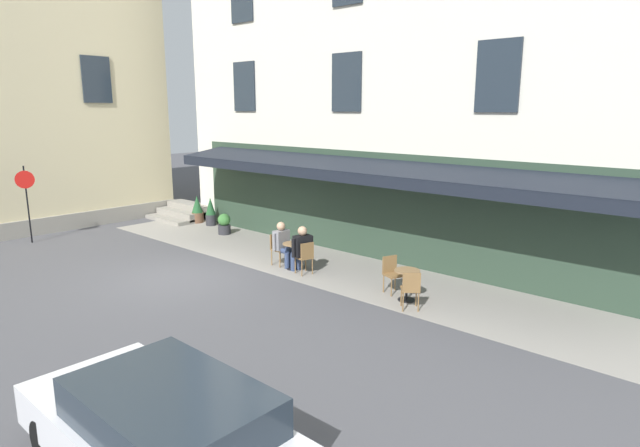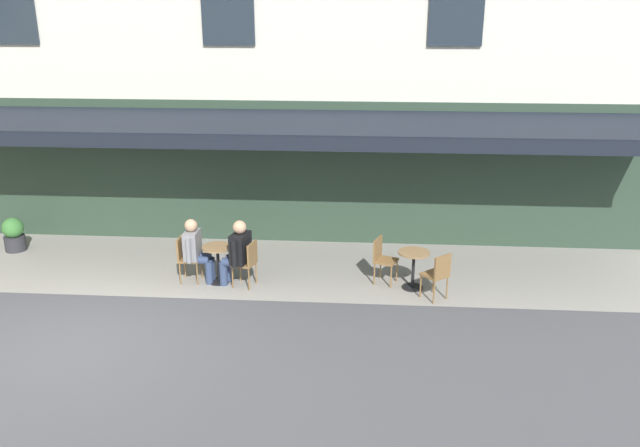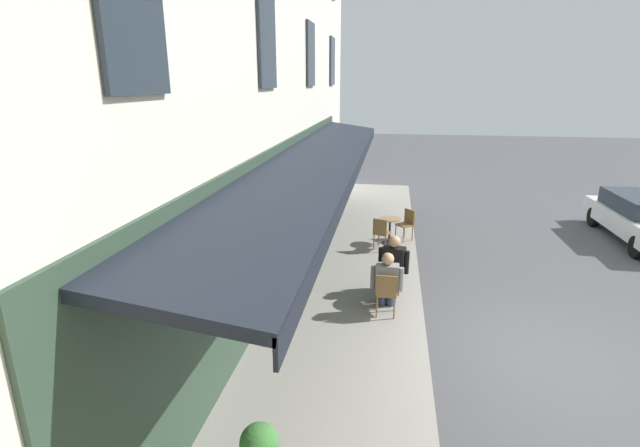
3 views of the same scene
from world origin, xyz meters
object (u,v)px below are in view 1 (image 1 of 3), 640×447
at_px(cafe_table_mid_terrace, 293,252).
at_px(cafe_chair_wicker_under_awning, 392,271).
at_px(cafe_chair_wicker_back_row, 278,246).
at_px(seated_patron_in_black, 301,248).
at_px(parked_car_white, 165,432).
at_px(no_parking_sign, 26,190).
at_px(cafe_chair_wicker_near_door, 411,287).
at_px(potted_plant_by_steps, 197,209).
at_px(potted_plant_entrance_right, 224,224).
at_px(cafe_table_near_entrance, 407,281).
at_px(potted_plant_under_sign, 211,212).
at_px(cafe_chair_wicker_facing_street, 305,255).
at_px(seated_companion_in_grey, 283,243).

bearing_deg(cafe_table_mid_terrace, cafe_chair_wicker_under_awning, -176.01).
bearing_deg(cafe_chair_wicker_under_awning, cafe_chair_wicker_back_row, 3.22).
height_order(seated_patron_in_black, parked_car_white, parked_car_white).
bearing_deg(cafe_chair_wicker_under_awning, no_parking_sign, 18.67).
bearing_deg(cafe_chair_wicker_near_door, seated_patron_in_black, -5.89).
bearing_deg(cafe_chair_wicker_back_row, potted_plant_by_steps, -15.99).
relative_size(cafe_chair_wicker_under_awning, cafe_table_mid_terrace, 1.21).
height_order(potted_plant_entrance_right, parked_car_white, parked_car_white).
height_order(cafe_table_near_entrance, seated_patron_in_black, seated_patron_in_black).
relative_size(cafe_table_near_entrance, potted_plant_under_sign, 0.69).
distance_m(cafe_table_mid_terrace, seated_patron_in_black, 0.47).
distance_m(cafe_chair_wicker_near_door, cafe_chair_wicker_facing_street, 3.58).
bearing_deg(cafe_chair_wicker_facing_street, no_parking_sign, 21.34).
relative_size(cafe_chair_wicker_facing_street, seated_companion_in_grey, 0.71).
bearing_deg(cafe_table_mid_terrace, cafe_chair_wicker_near_door, 173.31).
relative_size(cafe_table_mid_terrace, seated_companion_in_grey, 0.58).
bearing_deg(cafe_chair_wicker_under_awning, cafe_chair_wicker_facing_street, 8.31).
height_order(cafe_chair_wicker_near_door, cafe_chair_wicker_under_awning, same).
distance_m(cafe_chair_wicker_near_door, cafe_chair_wicker_back_row, 4.83).
bearing_deg(potted_plant_under_sign, cafe_table_mid_terrace, 163.21).
distance_m(seated_patron_in_black, seated_companion_in_grey, 0.83).
height_order(seated_patron_in_black, potted_plant_by_steps, seated_patron_in_black).
xyz_separation_m(cafe_table_mid_terrace, cafe_chair_wicker_facing_street, (-0.61, 0.15, 0.06)).
distance_m(cafe_chair_wicker_back_row, no_parking_sign, 9.00).
distance_m(cafe_table_mid_terrace, cafe_chair_wicker_back_row, 0.63).
height_order(cafe_chair_wicker_facing_street, parked_car_white, parked_car_white).
relative_size(cafe_chair_wicker_back_row, potted_plant_by_steps, 0.84).
distance_m(potted_plant_under_sign, parked_car_white, 14.78).
bearing_deg(seated_patron_in_black, cafe_chair_wicker_under_awning, -173.37).
xyz_separation_m(cafe_table_near_entrance, cafe_chair_wicker_facing_street, (3.15, 0.14, 0.06)).
bearing_deg(potted_plant_by_steps, cafe_chair_wicker_facing_street, 165.35).
height_order(seated_companion_in_grey, no_parking_sign, no_parking_sign).
height_order(cafe_chair_wicker_under_awning, cafe_chair_wicker_back_row, same).
bearing_deg(cafe_chair_wicker_under_awning, potted_plant_entrance_right, -8.08).
bearing_deg(potted_plant_entrance_right, cafe_chair_wicker_back_row, 162.23).
distance_m(potted_plant_by_steps, potted_plant_under_sign, 0.82).
xyz_separation_m(cafe_chair_wicker_facing_street, potted_plant_entrance_right, (5.48, -1.52, -0.17)).
xyz_separation_m(cafe_chair_wicker_facing_street, potted_plant_by_steps, (7.87, -2.06, -0.02)).
height_order(cafe_table_near_entrance, cafe_chair_wicker_under_awning, cafe_chair_wicker_under_awning).
bearing_deg(potted_plant_entrance_right, potted_plant_under_sign, -20.19).
xyz_separation_m(cafe_chair_wicker_near_door, potted_plant_by_steps, (11.44, -2.40, -0.02)).
height_order(seated_companion_in_grey, parked_car_white, parked_car_white).
bearing_deg(potted_plant_by_steps, seated_companion_in_grey, 164.47).
height_order(cafe_table_near_entrance, cafe_chair_wicker_back_row, cafe_chair_wicker_back_row).
xyz_separation_m(no_parking_sign, potted_plant_under_sign, (-2.25, -5.73, -1.26)).
bearing_deg(seated_patron_in_black, potted_plant_under_sign, -16.62).
height_order(cafe_table_near_entrance, no_parking_sign, no_parking_sign).
bearing_deg(potted_plant_entrance_right, seated_companion_in_grey, 163.01).
distance_m(cafe_chair_wicker_near_door, potted_plant_entrance_right, 9.23).
bearing_deg(parked_car_white, potted_plant_under_sign, -38.59).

